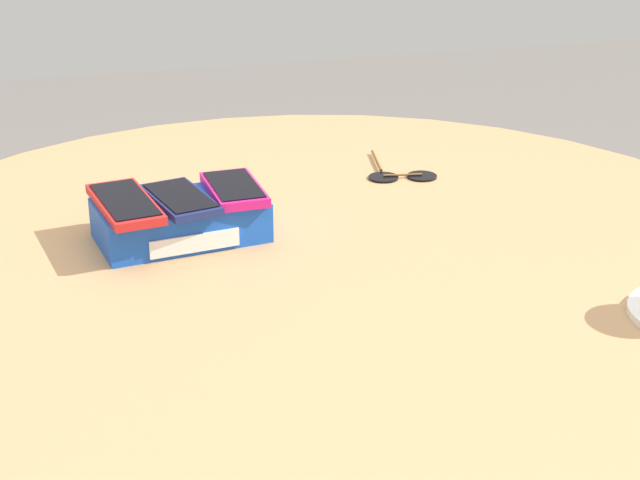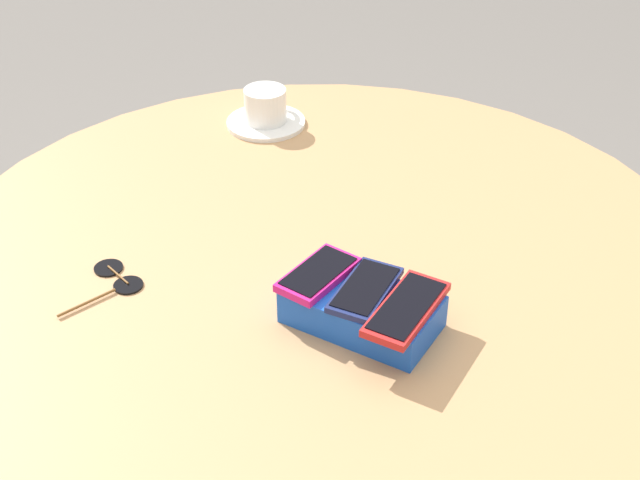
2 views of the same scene
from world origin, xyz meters
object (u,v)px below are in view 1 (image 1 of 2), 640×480
Objects in this scene: sunglasses at (400,175)px; round_table at (320,321)px; phone_box at (181,220)px; phone_magenta at (234,189)px; phone_navy at (180,199)px; phone_red at (125,204)px.

round_table is at bearing -127.44° from sunglasses.
round_table is 8.50× the size of sunglasses.
phone_box reaches higher than sunglasses.
phone_magenta reaches higher than phone_box.
round_table is 9.73× the size of phone_magenta.
phone_box reaches higher than round_table.
round_table is 8.84× the size of phone_navy.
phone_box is 1.74× the size of phone_magenta.
sunglasses is at bearing 23.53° from phone_box.
sunglasses is (0.32, 0.14, -0.02)m from phone_box.
phone_red is 0.42m from sunglasses.
phone_red is 0.13m from phone_magenta.
phone_navy reaches higher than round_table.
phone_red is 1.26× the size of phone_magenta.
phone_red is at bearing -159.27° from sunglasses.
phone_magenta reaches higher than round_table.
round_table is 5.60× the size of phone_box.
phone_navy reaches higher than phone_box.
phone_box is 0.07m from phone_red.
round_table is at bearing -32.74° from phone_box.
round_table is at bearing -31.17° from phone_navy.
phone_navy is 0.36m from sunglasses.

